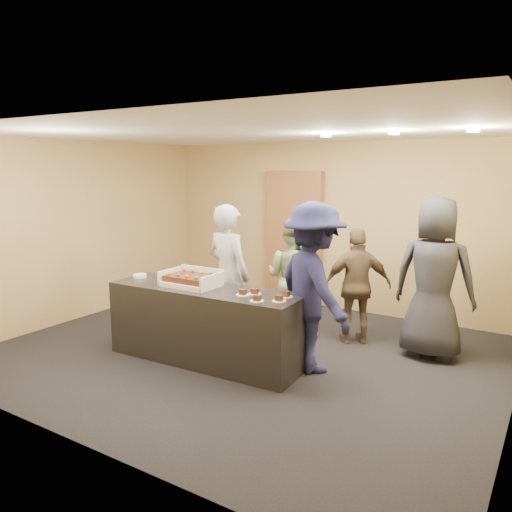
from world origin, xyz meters
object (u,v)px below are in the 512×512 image
at_px(storage_cabinet, 294,238).
at_px(cake_box, 192,282).
at_px(serving_counter, 205,325).
at_px(person_dark_suit, 434,278).
at_px(person_server_grey, 228,275).
at_px(person_brown_extra, 357,286).
at_px(person_navy_man, 313,288).
at_px(plate_stack, 140,276).
at_px(sheet_cake, 191,278).
at_px(person_sage_man, 293,278).

xyz_separation_m(storage_cabinet, cake_box, (0.13, -2.86, -0.17)).
distance_m(serving_counter, person_dark_suit, 2.82).
distance_m(person_server_grey, person_brown_extra, 1.69).
bearing_deg(person_navy_man, person_server_grey, 26.43).
height_order(cake_box, person_brown_extra, person_brown_extra).
relative_size(person_server_grey, person_dark_suit, 0.94).
bearing_deg(plate_stack, sheet_cake, -0.61).
relative_size(serving_counter, person_dark_suit, 1.22).
height_order(serving_counter, person_server_grey, person_server_grey).
height_order(person_sage_man, person_dark_suit, person_dark_suit).
bearing_deg(person_dark_suit, person_brown_extra, -0.33).
bearing_deg(person_brown_extra, serving_counter, 14.98).
height_order(storage_cabinet, person_brown_extra, storage_cabinet).
height_order(person_server_grey, person_navy_man, person_navy_man).
bearing_deg(person_server_grey, person_brown_extra, -136.37).
relative_size(storage_cabinet, sheet_cake, 3.99).
xyz_separation_m(plate_stack, person_navy_man, (2.26, 0.44, 0.05)).
distance_m(person_server_grey, person_dark_suit, 2.55).
distance_m(storage_cabinet, plate_stack, 2.97).
distance_m(serving_counter, person_navy_man, 1.38).
distance_m(serving_counter, storage_cabinet, 2.98).
distance_m(serving_counter, sheet_cake, 0.58).
bearing_deg(person_dark_suit, plate_stack, 24.07).
distance_m(cake_box, person_dark_suit, 2.92).
xyz_separation_m(storage_cabinet, person_dark_suit, (2.59, -1.29, -0.13)).
xyz_separation_m(sheet_cake, person_sage_man, (0.64, 1.40, -0.19)).
xyz_separation_m(serving_counter, storage_cabinet, (-0.33, 2.88, 0.67)).
bearing_deg(person_server_grey, person_dark_suit, -148.14).
bearing_deg(storage_cabinet, person_navy_man, -57.80).
bearing_deg(plate_stack, person_sage_man, 42.84).
relative_size(person_server_grey, person_brown_extra, 1.20).
relative_size(cake_box, person_sage_man, 0.41).
height_order(serving_counter, person_dark_suit, person_dark_suit).
distance_m(sheet_cake, person_navy_man, 1.47).
bearing_deg(serving_counter, plate_stack, 177.36).
height_order(storage_cabinet, sheet_cake, storage_cabinet).
distance_m(person_sage_man, person_dark_suit, 1.84).
xyz_separation_m(person_navy_man, person_dark_suit, (1.06, 1.14, 0.02)).
bearing_deg(plate_stack, person_brown_extra, 33.47).
relative_size(person_sage_man, person_navy_man, 0.84).
xyz_separation_m(cake_box, person_server_grey, (0.10, 0.61, -0.02)).
bearing_deg(storage_cabinet, plate_stack, -104.22).
bearing_deg(person_sage_man, serving_counter, 73.14).
bearing_deg(person_server_grey, person_navy_man, -178.18).
height_order(cake_box, person_dark_suit, person_dark_suit).
distance_m(cake_box, sheet_cake, 0.06).
bearing_deg(sheet_cake, cake_box, 89.11).
relative_size(cake_box, person_navy_man, 0.34).
distance_m(sheet_cake, plate_stack, 0.86).
bearing_deg(plate_stack, storage_cabinet, 75.78).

